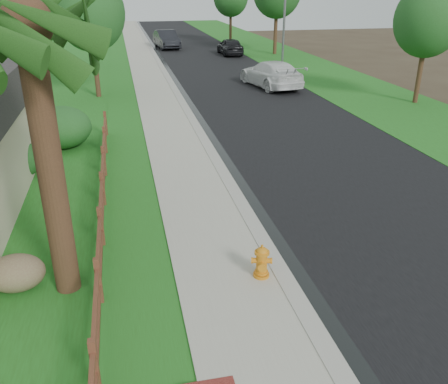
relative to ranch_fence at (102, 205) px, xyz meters
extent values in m
plane|color=#392C1F|center=(3.60, -6.40, -0.62)|extent=(120.00, 120.00, 0.00)
cube|color=black|center=(8.20, 28.60, -0.61)|extent=(8.00, 90.00, 0.02)
cube|color=#9B968D|center=(4.00, 28.60, -0.56)|extent=(0.40, 90.00, 0.12)
cube|color=black|center=(4.35, 28.60, -0.60)|extent=(0.50, 90.00, 0.00)
cube|color=#A5A090|center=(2.70, 28.60, -0.57)|extent=(2.20, 90.00, 0.10)
cube|color=#225A19|center=(0.80, 28.60, -0.59)|extent=(1.60, 90.00, 0.06)
cube|color=#225A19|center=(-4.40, 28.60, -0.60)|extent=(9.00, 90.00, 0.04)
cube|color=#225A19|center=(15.10, 28.60, -0.60)|extent=(6.00, 90.00, 0.04)
cube|color=#4B2419|center=(0.00, -6.00, -0.07)|extent=(0.12, 0.12, 1.10)
cube|color=#4B2419|center=(0.00, -3.60, -0.07)|extent=(0.12, 0.12, 1.10)
cube|color=#4B2419|center=(0.00, -1.20, -0.07)|extent=(0.12, 0.12, 1.10)
cube|color=#4B2419|center=(0.00, 1.20, -0.07)|extent=(0.12, 0.12, 1.10)
cube|color=#4B2419|center=(0.00, 3.60, -0.07)|extent=(0.12, 0.12, 1.10)
cube|color=#4B2419|center=(0.00, 6.00, -0.07)|extent=(0.12, 0.12, 1.10)
cube|color=#4B2419|center=(0.00, 8.40, -0.07)|extent=(0.12, 0.12, 1.10)
cube|color=#4B2419|center=(0.00, -4.80, -0.17)|extent=(0.08, 2.35, 0.10)
cube|color=#4B2419|center=(0.00, -4.80, 0.23)|extent=(0.08, 2.35, 0.10)
cube|color=#4B2419|center=(0.00, -2.40, -0.17)|extent=(0.08, 2.35, 0.10)
cube|color=#4B2419|center=(0.00, -2.40, 0.23)|extent=(0.08, 2.35, 0.10)
cube|color=#4B2419|center=(0.00, 0.00, -0.17)|extent=(0.08, 2.35, 0.10)
cube|color=#4B2419|center=(0.00, 0.00, 0.23)|extent=(0.08, 2.35, 0.10)
cube|color=#4B2419|center=(0.00, 2.40, -0.17)|extent=(0.08, 2.35, 0.10)
cube|color=#4B2419|center=(0.00, 2.40, 0.23)|extent=(0.08, 2.35, 0.10)
cube|color=#4B2419|center=(0.00, 4.80, -0.17)|extent=(0.08, 2.35, 0.10)
cube|color=#4B2419|center=(0.00, 4.80, 0.23)|extent=(0.08, 2.35, 0.10)
cube|color=#4B2419|center=(0.00, 7.20, -0.17)|extent=(0.08, 2.35, 0.10)
cube|color=#4B2419|center=(0.00, 7.20, 0.23)|extent=(0.08, 2.35, 0.10)
cylinder|color=#3A2617|center=(-0.70, -2.90, 2.13)|extent=(0.52, 0.52, 5.50)
sphere|color=#3A2617|center=(-0.70, -2.90, 4.88)|extent=(0.90, 0.90, 0.90)
ellipsoid|color=#1B3D13|center=(-0.70, -2.90, 5.08)|extent=(3.60, 3.60, 1.80)
cylinder|color=#C68717|center=(3.50, -3.46, -0.49)|extent=(0.37, 0.37, 0.06)
cylinder|color=#C68717|center=(3.50, -3.46, -0.19)|extent=(0.25, 0.25, 0.56)
cylinder|color=#C68717|center=(3.50, -3.46, -0.41)|extent=(0.30, 0.30, 0.05)
cylinder|color=#C68717|center=(3.50, -3.46, 0.09)|extent=(0.34, 0.34, 0.05)
ellipsoid|color=#C68717|center=(3.50, -3.46, 0.11)|extent=(0.27, 0.27, 0.20)
cylinder|color=#C68717|center=(3.50, -3.46, 0.24)|extent=(0.06, 0.06, 0.08)
cylinder|color=#C68717|center=(3.46, -3.61, -0.16)|extent=(0.19, 0.17, 0.16)
cylinder|color=#C68717|center=(3.32, -3.41, -0.12)|extent=(0.17, 0.16, 0.13)
cylinder|color=#C68717|center=(3.68, -3.50, -0.12)|extent=(0.17, 0.16, 0.13)
imported|color=white|center=(10.10, 16.95, 0.21)|extent=(3.18, 5.89, 1.62)
imported|color=black|center=(10.80, 31.58, 0.15)|extent=(1.78, 4.39, 1.49)
imported|color=black|center=(5.64, 37.55, 0.26)|extent=(2.39, 5.38, 1.72)
cylinder|color=slate|center=(14.12, 26.54, 4.13)|extent=(0.19, 0.19, 9.50)
ellipsoid|color=brown|center=(-1.77, -2.68, -0.21)|extent=(1.46, 1.27, 0.82)
ellipsoid|color=#1E4719|center=(-2.90, 4.20, 0.01)|extent=(2.04, 2.04, 1.25)
ellipsoid|color=#1E4719|center=(-1.71, 7.21, 0.21)|extent=(3.17, 3.17, 1.66)
cylinder|color=#3A2617|center=(-0.52, 16.34, 1.40)|extent=(0.28, 0.28, 4.04)
ellipsoid|color=#1E4719|center=(-0.52, 16.34, 4.00)|extent=(3.78, 3.78, 4.15)
cylinder|color=#3A2617|center=(16.60, 11.08, 1.28)|extent=(0.26, 0.26, 3.80)
ellipsoid|color=#1E4719|center=(16.60, 11.08, 3.73)|extent=(3.47, 3.47, 3.82)
cylinder|color=#3A2617|center=(-3.40, 26.31, 1.61)|extent=(0.31, 0.31, 4.45)
cylinder|color=#3A2617|center=(14.94, 31.18, 1.76)|extent=(0.33, 0.33, 4.75)
cylinder|color=#3A2617|center=(12.78, 40.01, 1.44)|extent=(0.28, 0.28, 4.11)
camera|label=1|loc=(0.79, -12.03, 5.53)|focal=38.00mm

